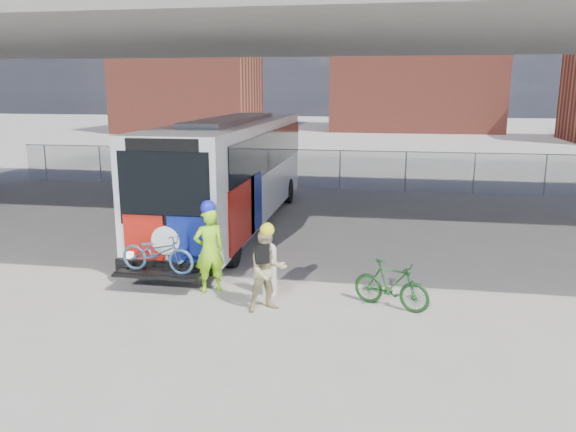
% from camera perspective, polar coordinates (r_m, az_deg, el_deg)
% --- Properties ---
extents(ground, '(160.00, 160.00, 0.00)m').
position_cam_1_polar(ground, '(14.97, -2.44, -5.16)').
color(ground, '#9E9991').
rests_on(ground, ground).
extents(bus, '(2.67, 12.97, 3.69)m').
position_cam_1_polar(bus, '(19.07, -5.64, 5.21)').
color(bus, silver).
rests_on(bus, ground).
extents(overpass, '(40.00, 16.00, 7.95)m').
position_cam_1_polar(overpass, '(18.26, 0.17, 18.89)').
color(overpass, '#605E59').
rests_on(overpass, ground).
extents(chainlink_fence, '(30.00, 0.06, 30.00)m').
position_cam_1_polar(chainlink_fence, '(26.28, 3.13, 5.85)').
color(chainlink_fence, gray).
rests_on(chainlink_fence, ground).
extents(brick_buildings, '(54.00, 22.00, 12.00)m').
position_cam_1_polar(brick_buildings, '(62.16, 8.43, 13.47)').
color(brick_buildings, brown).
rests_on(brick_buildings, ground).
extents(smokestack, '(2.20, 2.20, 25.00)m').
position_cam_1_polar(smokestack, '(70.20, 19.86, 18.59)').
color(smokestack, brown).
rests_on(smokestack, ground).
extents(bollard, '(0.32, 0.32, 1.23)m').
position_cam_1_polar(bollard, '(12.78, -1.90, -5.24)').
color(bollard, white).
rests_on(bollard, ground).
extents(cyclist_hivis, '(0.86, 0.80, 2.17)m').
position_cam_1_polar(cyclist_hivis, '(13.02, -8.01, -3.24)').
color(cyclist_hivis, '#8DE217').
rests_on(cyclist_hivis, ground).
extents(cyclist_tan, '(1.07, 1.01, 1.92)m').
position_cam_1_polar(cyclist_tan, '(11.86, -2.10, -5.45)').
color(cyclist_tan, tan).
rests_on(cyclist_tan, ground).
extents(bike_parked, '(1.78, 1.14, 1.04)m').
position_cam_1_polar(bike_parked, '(12.30, 10.43, -6.89)').
color(bike_parked, '#154218').
rests_on(bike_parked, ground).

